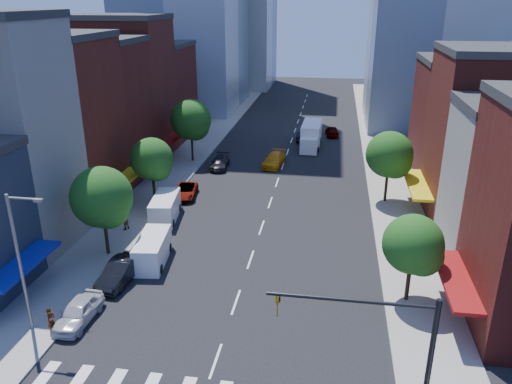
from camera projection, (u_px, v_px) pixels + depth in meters
ground at (216, 361)px, 28.57m from camera, size 220.00×220.00×0.00m
sidewalk_left at (194, 152)px, 67.16m from camera, size 5.00×120.00×0.15m
sidewalk_right at (384, 160)px, 63.52m from camera, size 5.00×120.00×0.15m
bldg_left_2 at (48, 126)px, 47.58m from camera, size 12.00×9.00×16.00m
bldg_left_3 at (90, 112)px, 55.58m from camera, size 12.00×8.00×15.00m
bldg_left_4 at (120, 90)px, 63.04m from camera, size 12.00×9.00×17.00m
bldg_left_5 at (148, 93)px, 72.51m from camera, size 12.00×10.00×13.00m
bldg_right_2 at (502, 140)px, 44.86m from camera, size 12.00×10.00×15.00m
bldg_right_3 at (473, 124)px, 54.42m from camera, size 12.00×10.00×13.00m
traffic_signal at (414, 378)px, 21.46m from camera, size 7.24×2.24×8.00m
streetlight at (21, 256)px, 29.29m from camera, size 2.25×0.25×9.00m
tree_left_near at (103, 200)px, 38.50m from camera, size 4.80×4.80×7.30m
tree_left_mid at (153, 161)px, 48.74m from camera, size 4.20×4.20×6.65m
tree_left_far at (192, 121)px, 61.38m from camera, size 5.00×5.00×7.75m
tree_right_near at (415, 247)px, 32.63m from camera, size 4.00×4.00×6.20m
tree_right_far at (391, 157)px, 48.95m from camera, size 4.60×4.60×7.20m
parked_car_front at (78, 312)px, 31.77m from camera, size 1.89×4.44×1.50m
parked_car_second at (120, 272)px, 36.32m from camera, size 2.08×4.99×1.60m
parked_car_third at (186, 191)px, 51.84m from camera, size 2.75×4.91×1.29m
parked_car_rear at (220, 163)px, 60.66m from camera, size 2.19×4.87×1.38m
cargo_van_near at (152, 251)px, 38.77m from camera, size 2.61×5.27×2.16m
cargo_van_far at (165, 209)px, 46.37m from camera, size 2.80×5.51×2.24m
taxi at (274, 160)px, 61.50m from camera, size 2.74×5.48×1.53m
traffic_car_oncoming at (302, 136)px, 72.48m from camera, size 1.53×4.32×1.42m
traffic_car_far at (332, 131)px, 74.86m from camera, size 2.17×4.43×1.45m
box_truck at (311, 136)px, 68.87m from camera, size 2.73×8.27×3.30m
pedestrian_near at (51, 321)px, 30.50m from camera, size 0.45×0.64×1.68m
pedestrian_far at (124, 221)px, 44.15m from camera, size 0.94×1.03×1.71m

